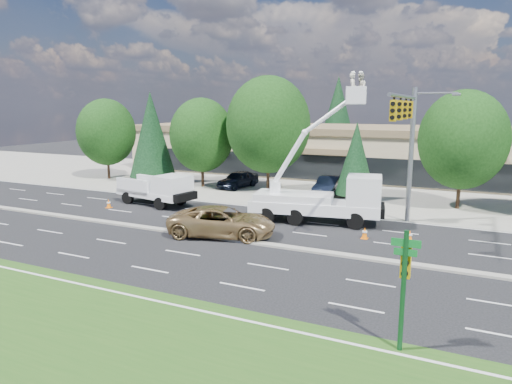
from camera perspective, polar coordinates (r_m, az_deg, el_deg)
The scene contains 26 objects.
ground at distance 27.60m, azimuth -5.40°, elevation -5.72°, with size 140.00×140.00×0.00m, color black.
concrete_apron at distance 45.51m, azimuth 7.50°, elevation 0.75°, with size 140.00×22.00×0.01m, color gray.
grass_verge at distance 18.42m, azimuth -27.25°, elevation -15.48°, with size 140.00×10.00×0.01m, color #234E16.
road_median at distance 27.58m, azimuth -5.41°, elevation -5.60°, with size 120.00×0.55×0.12m, color gray.
strip_mall at distance 54.66m, azimuth 10.79°, elevation 5.29°, with size 50.40×15.40×5.50m.
tree_front_a at distance 51.94m, azimuth -18.20°, elevation 7.12°, with size 6.20×6.20×8.61m.
tree_front_b at distance 48.03m, azimuth -12.93°, elevation 7.04°, with size 4.69×4.69×9.24m.
tree_front_c at distance 44.58m, azimuth -6.80°, elevation 7.07°, with size 6.20×6.20×8.60m.
tree_front_d at distance 41.25m, azimuth 1.54°, elevation 8.39°, with size 7.56×7.56×10.48m.
tree_front_e at distance 38.94m, azimuth 12.39°, elevation 4.13°, with size 3.31×3.31×6.53m.
tree_front_f at distance 37.83m, azimuth 24.44°, elevation 5.96°, with size 6.51×6.51×9.03m.
tree_back_a at distance 72.07m, azimuth -0.78°, elevation 8.88°, with size 5.24×5.24×10.32m.
tree_back_b at distance 67.10m, azimuth 10.18°, elevation 9.34°, with size 6.08×6.08×11.98m.
tree_back_c at distance 64.91m, azimuth 22.23°, elevation 7.26°, with size 4.55×4.55×8.97m.
signal_mast at distance 30.05m, azimuth 18.55°, elevation 6.86°, with size 2.76×10.16×9.00m.
street_sign_pole at distance 15.37m, azimuth 18.05°, elevation -10.10°, with size 0.90×0.44×4.00m.
utility_pickup at distance 37.00m, azimuth -12.10°, elevation -0.06°, with size 6.88×3.59×2.51m.
bucket_truck at distance 30.83m, azimuth 8.81°, elevation -0.06°, with size 8.99×4.12×9.94m.
traffic_cone_a at distance 37.19m, azimuth -17.93°, elevation -1.38°, with size 0.40×0.40×0.70m.
traffic_cone_b at distance 31.84m, azimuth -5.80°, elevation -2.88°, with size 0.40×0.40×0.70m.
traffic_cone_c at distance 31.27m, azimuth -2.41°, elevation -3.08°, with size 0.40×0.40×0.70m.
traffic_cone_d at distance 27.99m, azimuth 13.43°, elevation -5.01°, with size 0.40×0.40×0.70m.
traffic_cone_e at distance 28.11m, azimuth 18.66°, elevation -5.22°, with size 0.40×0.40×0.70m.
minivan at distance 27.71m, azimuth -4.27°, elevation -3.72°, with size 2.96×6.43×1.79m, color #9B7B4B.
parked_car_west at distance 44.23m, azimuth -2.26°, elevation 1.61°, with size 1.93×4.81×1.64m, color black.
parked_car_east at distance 40.90m, azimuth 9.04°, elevation 0.77°, with size 1.76×5.06×1.67m, color black.
Camera 1 is at (13.57, -22.74, 7.75)m, focal length 32.00 mm.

